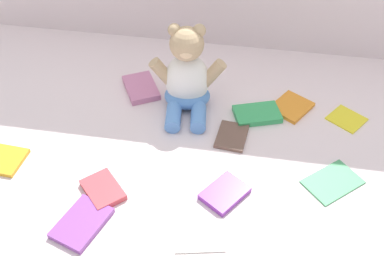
# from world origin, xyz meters

# --- Properties ---
(ground_plane) EXTENTS (3.20, 3.20, 0.00)m
(ground_plane) POSITION_xyz_m (0.00, 0.00, 0.00)
(ground_plane) COLOR silver
(teddy_bear) EXTENTS (0.22, 0.20, 0.26)m
(teddy_bear) POSITION_xyz_m (-0.07, 0.10, 0.10)
(teddy_bear) COLOR white
(teddy_bear) RESTS_ON ground_plane
(book_case_0) EXTENTS (0.11, 0.10, 0.01)m
(book_case_0) POSITION_xyz_m (-0.50, -0.20, 0.01)
(book_case_0) COLOR gold
(book_case_0) RESTS_ON ground_plane
(book_case_1) EXTENTS (0.14, 0.14, 0.01)m
(book_case_1) POSITION_xyz_m (0.23, 0.14, 0.01)
(book_case_1) COLOR orange
(book_case_1) RESTS_ON ground_plane
(book_case_2) EXTENTS (0.13, 0.13, 0.02)m
(book_case_2) POSITION_xyz_m (0.08, -0.22, 0.01)
(book_case_2) COLOR purple
(book_case_2) RESTS_ON ground_plane
(book_case_4) EXTENTS (0.12, 0.12, 0.01)m
(book_case_4) POSITION_xyz_m (0.39, 0.11, 0.00)
(book_case_4) COLOR yellow
(book_case_4) RESTS_ON ground_plane
(book_case_5) EXTENTS (0.13, 0.13, 0.02)m
(book_case_5) POSITION_xyz_m (-0.21, -0.25, 0.01)
(book_case_5) COLOR #C13D45
(book_case_5) RESTS_ON ground_plane
(book_case_6) EXTENTS (0.16, 0.16, 0.01)m
(book_case_6) POSITION_xyz_m (0.34, -0.13, 0.00)
(book_case_6) COLOR #3E9059
(book_case_6) RESTS_ON ground_plane
(book_case_7) EXTENTS (0.13, 0.15, 0.01)m
(book_case_7) POSITION_xyz_m (-0.23, -0.35, 0.01)
(book_case_7) COLOR #85429A
(book_case_7) RESTS_ON ground_plane
(book_case_8) EXTENTS (0.15, 0.12, 0.02)m
(book_case_8) POSITION_xyz_m (0.14, 0.09, 0.01)
(book_case_8) COLOR #339E56
(book_case_8) RESTS_ON ground_plane
(book_case_9) EXTENTS (0.11, 0.11, 0.01)m
(book_case_9) POSITION_xyz_m (0.27, -0.34, 0.01)
(book_case_9) COLOR white
(book_case_9) RESTS_ON ground_plane
(book_case_10) EXTENTS (0.12, 0.11, 0.01)m
(book_case_10) POSITION_xyz_m (0.04, -0.34, 0.00)
(book_case_10) COLOR white
(book_case_10) RESTS_ON ground_plane
(book_case_11) EXTENTS (0.09, 0.11, 0.01)m
(book_case_11) POSITION_xyz_m (0.07, -0.01, 0.01)
(book_case_11) COLOR brown
(book_case_11) RESTS_ON ground_plane
(book_case_12) EXTENTS (0.14, 0.16, 0.02)m
(book_case_12) POSITION_xyz_m (-0.22, 0.15, 0.01)
(book_case_12) COLOR #BD6D94
(book_case_12) RESTS_ON ground_plane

